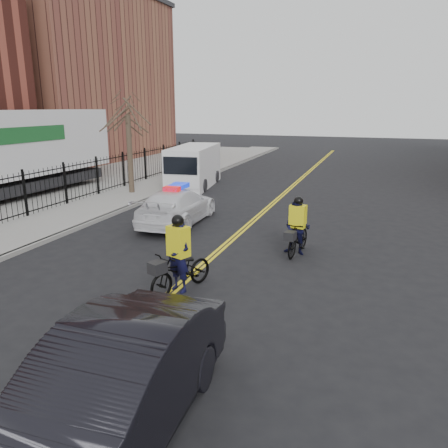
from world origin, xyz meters
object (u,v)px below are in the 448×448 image
object	(u,v)px
police_cruiser	(177,206)
dark_sedan	(110,391)
cargo_van	(193,167)
cyclist_far	(297,232)
cyclist_near	(179,265)

from	to	relation	value
police_cruiser	dark_sedan	bearing A→B (deg)	108.02
dark_sedan	police_cruiser	bearing A→B (deg)	108.83
cargo_van	cyclist_far	bearing A→B (deg)	-60.22
police_cruiser	cyclist_near	xyz separation A→B (m)	(2.92, -6.03, -0.02)
cyclist_near	cyclist_far	world-z (taller)	cyclist_near
dark_sedan	cyclist_near	bearing A→B (deg)	102.82
police_cruiser	cyclist_near	size ratio (longest dim) A/B	2.30
cyclist_far	police_cruiser	bearing A→B (deg)	165.55
police_cruiser	cargo_van	bearing A→B (deg)	-74.13
cargo_van	cyclist_far	xyz separation A→B (m)	(7.92, -10.01, -0.40)
dark_sedan	cyclist_near	size ratio (longest dim) A/B	2.34
dark_sedan	cyclist_far	size ratio (longest dim) A/B	2.65
police_cruiser	cargo_van	world-z (taller)	cargo_van
cargo_van	cyclist_near	world-z (taller)	cargo_van
police_cruiser	dark_sedan	size ratio (longest dim) A/B	0.98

